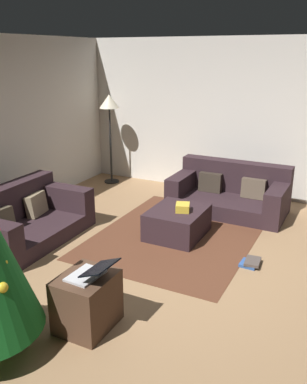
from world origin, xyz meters
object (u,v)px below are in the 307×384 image
(laptop, at_px, (91,272))
(corner_lamp, at_px, (109,108))
(gift_box, at_px, (183,207))
(tv_remote, at_px, (183,208))
(couch_left, at_px, (23,220))
(couch_right, at_px, (230,193))
(book_stack, at_px, (251,263))
(side_table, at_px, (87,301))
(ottoman, at_px, (177,222))

(laptop, relative_size, corner_lamp, 0.25)
(gift_box, xyz_separation_m, tv_remote, (0.09, 0.03, -0.04))
(tv_remote, xyz_separation_m, laptop, (-2.23, -0.08, 0.18))
(couch_left, xyz_separation_m, couch_right, (2.26, -2.12, 0.00))
(couch_right, xyz_separation_m, laptop, (-3.42, 0.21, 0.29))
(couch_right, height_order, book_stack, couch_right)
(side_table, bearing_deg, tv_remote, 0.51)
(couch_right, height_order, gift_box, couch_right)
(book_stack, height_order, corner_lamp, corner_lamp)
(couch_right, height_order, laptop, couch_right)
(side_table, distance_m, book_stack, 2.06)
(ottoman, distance_m, book_stack, 1.17)
(side_table, height_order, corner_lamp, corner_lamp)
(corner_lamp, bearing_deg, couch_left, -173.30)
(couch_left, height_order, corner_lamp, corner_lamp)
(ottoman, bearing_deg, tv_remote, -36.90)
(couch_left, distance_m, book_stack, 2.95)
(couch_left, xyz_separation_m, book_stack, (0.62, -2.87, -0.23))
(laptop, bearing_deg, ottoman, 3.39)
(side_table, bearing_deg, couch_left, 57.90)
(tv_remote, bearing_deg, corner_lamp, 45.28)
(couch_right, xyz_separation_m, ottoman, (-1.26, 0.34, -0.08))
(book_stack, bearing_deg, side_table, 149.82)
(tv_remote, distance_m, side_table, 2.23)
(gift_box, bearing_deg, tv_remote, 20.72)
(ottoman, height_order, book_stack, ottoman)
(side_table, height_order, laptop, laptop)
(couch_left, bearing_deg, tv_remote, 119.12)
(couch_left, distance_m, ottoman, 2.04)
(couch_left, height_order, gift_box, couch_left)
(ottoman, xyz_separation_m, side_table, (-2.16, -0.07, 0.07))
(ottoman, xyz_separation_m, tv_remote, (0.06, -0.05, 0.20))
(couch_left, xyz_separation_m, laptop, (-1.16, -1.90, 0.29))
(couch_right, bearing_deg, corner_lamp, -9.05)
(tv_remote, height_order, book_stack, tv_remote)
(couch_right, xyz_separation_m, side_table, (-3.42, 0.27, -0.02))
(gift_box, relative_size, book_stack, 0.79)
(couch_left, relative_size, tv_remote, 10.50)
(side_table, xyz_separation_m, laptop, (-0.00, -0.06, 0.31))
(couch_left, bearing_deg, side_table, 56.70)
(tv_remote, distance_m, book_stack, 1.19)
(tv_remote, bearing_deg, gift_box, -167.15)
(couch_left, xyz_separation_m, tv_remote, (1.07, -1.82, 0.12))
(ottoman, xyz_separation_m, book_stack, (-0.38, -1.10, -0.15))
(couch_left, bearing_deg, laptop, 57.46)
(ottoman, distance_m, laptop, 2.20)
(ottoman, relative_size, corner_lamp, 0.50)
(ottoman, bearing_deg, corner_lamp, 51.42)
(ottoman, bearing_deg, couch_right, -15.18)
(gift_box, height_order, corner_lamp, corner_lamp)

